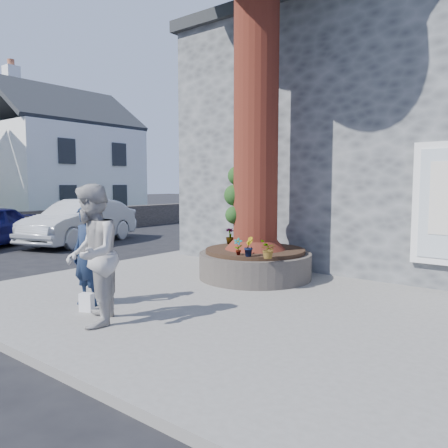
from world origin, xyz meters
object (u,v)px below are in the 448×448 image
Objects in this scene: planter at (255,264)px; a_board_sign at (54,223)px; man at (87,255)px; car_silver at (81,222)px; woman at (91,255)px.

a_board_sign is (-10.90, 1.97, 0.09)m from planter.
man reaches higher than car_silver.
planter is at bearing 133.77° from woman.
a_board_sign is at bearing 149.06° from man.
planter is at bearing -27.06° from car_silver.
planter is 0.50× the size of car_silver.
woman is 0.42× the size of car_silver.
man is 1.06m from woman.
car_silver is (-8.14, 1.34, 0.34)m from planter.
planter is at bearing 71.26° from man.
woman is at bearing -50.62° from car_silver.
car_silver is 4.58× the size of a_board_sign.
car_silver is (-7.18, 4.69, -0.17)m from man.
planter is 1.19× the size of woman.
woman reaches higher than a_board_sign.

